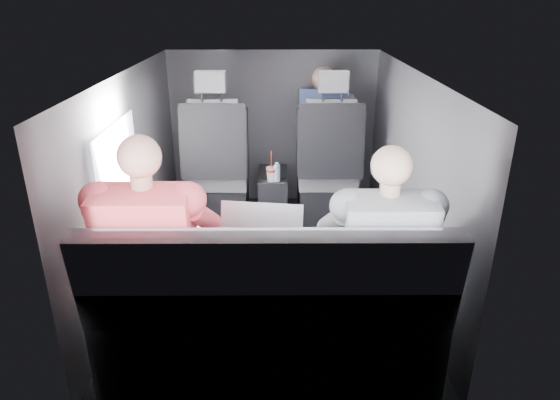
{
  "coord_description": "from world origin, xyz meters",
  "views": [
    {
      "loc": [
        0.04,
        -3.04,
        1.79
      ],
      "look_at": [
        0.06,
        -0.05,
        0.55
      ],
      "focal_mm": 32.0,
      "sensor_mm": 36.0,
      "label": 1
    }
  ],
  "objects_px": {
    "center_console": "(273,195)",
    "laptop_white": "(164,239)",
    "front_seat_left": "(218,175)",
    "front_seat_right": "(327,175)",
    "passenger_rear_right": "(378,259)",
    "water_bottle": "(277,173)",
    "laptop_silver": "(262,237)",
    "passenger_front_right": "(322,126)",
    "soda_cup": "(271,173)",
    "passenger_rear_left": "(157,256)",
    "rear_bench": "(270,326)",
    "laptop_black": "(365,238)"
  },
  "relations": [
    {
      "from": "center_console",
      "to": "laptop_black",
      "type": "height_order",
      "value": "laptop_black"
    },
    {
      "from": "passenger_rear_right",
      "to": "water_bottle",
      "type": "bearing_deg",
      "value": 106.11
    },
    {
      "from": "front_seat_right",
      "to": "laptop_white",
      "type": "bearing_deg",
      "value": -121.43
    },
    {
      "from": "front_seat_left",
      "to": "water_bottle",
      "type": "height_order",
      "value": "front_seat_left"
    },
    {
      "from": "laptop_white",
      "to": "laptop_black",
      "type": "relative_size",
      "value": 0.97
    },
    {
      "from": "soda_cup",
      "to": "laptop_silver",
      "type": "xyz_separation_m",
      "value": [
        -0.03,
        -1.46,
        0.18
      ]
    },
    {
      "from": "passenger_rear_right",
      "to": "passenger_front_right",
      "type": "bearing_deg",
      "value": 92.61
    },
    {
      "from": "water_bottle",
      "to": "laptop_black",
      "type": "height_order",
      "value": "laptop_black"
    },
    {
      "from": "front_seat_left",
      "to": "center_console",
      "type": "bearing_deg",
      "value": 5.07
    },
    {
      "from": "water_bottle",
      "to": "passenger_rear_left",
      "type": "relative_size",
      "value": 0.12
    },
    {
      "from": "laptop_silver",
      "to": "passenger_rear_right",
      "type": "xyz_separation_m",
      "value": [
        0.55,
        -0.2,
        -0.02
      ]
    },
    {
      "from": "laptop_black",
      "to": "passenger_rear_right",
      "type": "xyz_separation_m",
      "value": [
        0.03,
        -0.21,
        -0.01
      ]
    },
    {
      "from": "front_seat_right",
      "to": "water_bottle",
      "type": "bearing_deg",
      "value": -161.21
    },
    {
      "from": "front_seat_right",
      "to": "center_console",
      "type": "distance_m",
      "value": 0.49
    },
    {
      "from": "center_console",
      "to": "laptop_white",
      "type": "height_order",
      "value": "laptop_white"
    },
    {
      "from": "laptop_white",
      "to": "passenger_rear_left",
      "type": "bearing_deg",
      "value": -88.37
    },
    {
      "from": "front_seat_left",
      "to": "passenger_front_right",
      "type": "bearing_deg",
      "value": 16.5
    },
    {
      "from": "laptop_white",
      "to": "passenger_rear_left",
      "type": "xyz_separation_m",
      "value": [
        0.01,
        -0.19,
        0.01
      ]
    },
    {
      "from": "center_console",
      "to": "front_seat_left",
      "type": "bearing_deg",
      "value": -174.93
    },
    {
      "from": "soda_cup",
      "to": "passenger_front_right",
      "type": "height_order",
      "value": "passenger_front_right"
    },
    {
      "from": "water_bottle",
      "to": "laptop_silver",
      "type": "distance_m",
      "value": 1.47
    },
    {
      "from": "laptop_white",
      "to": "laptop_silver",
      "type": "bearing_deg",
      "value": 1.48
    },
    {
      "from": "soda_cup",
      "to": "laptop_black",
      "type": "bearing_deg",
      "value": -71.29
    },
    {
      "from": "water_bottle",
      "to": "passenger_rear_left",
      "type": "distance_m",
      "value": 1.77
    },
    {
      "from": "front_seat_left",
      "to": "front_seat_right",
      "type": "height_order",
      "value": "same"
    },
    {
      "from": "water_bottle",
      "to": "laptop_black",
      "type": "distance_m",
      "value": 1.54
    },
    {
      "from": "rear_bench",
      "to": "soda_cup",
      "type": "relative_size",
      "value": 6.52
    },
    {
      "from": "front_seat_right",
      "to": "passenger_rear_left",
      "type": "height_order",
      "value": "front_seat_right"
    },
    {
      "from": "soda_cup",
      "to": "laptop_silver",
      "type": "bearing_deg",
      "value": -91.18
    },
    {
      "from": "water_bottle",
      "to": "passenger_rear_right",
      "type": "bearing_deg",
      "value": -73.89
    },
    {
      "from": "laptop_white",
      "to": "passenger_rear_right",
      "type": "relative_size",
      "value": 0.29
    },
    {
      "from": "front_seat_left",
      "to": "water_bottle",
      "type": "xyz_separation_m",
      "value": [
        0.48,
        -0.14,
        0.07
      ]
    },
    {
      "from": "passenger_rear_left",
      "to": "front_seat_right",
      "type": "bearing_deg",
      "value": 61.49
    },
    {
      "from": "front_seat_right",
      "to": "soda_cup",
      "type": "relative_size",
      "value": 5.15
    },
    {
      "from": "front_seat_left",
      "to": "center_console",
      "type": "relative_size",
      "value": 2.64
    },
    {
      "from": "laptop_silver",
      "to": "laptop_white",
      "type": "bearing_deg",
      "value": -178.52
    },
    {
      "from": "front_seat_left",
      "to": "laptop_silver",
      "type": "bearing_deg",
      "value": -75.65
    },
    {
      "from": "front_seat_right",
      "to": "laptop_white",
      "type": "height_order",
      "value": "front_seat_right"
    },
    {
      "from": "front_seat_right",
      "to": "passenger_rear_left",
      "type": "xyz_separation_m",
      "value": [
        -0.98,
        -1.81,
        0.24
      ]
    },
    {
      "from": "center_console",
      "to": "passenger_rear_right",
      "type": "distance_m",
      "value": 1.96
    },
    {
      "from": "laptop_white",
      "to": "laptop_silver",
      "type": "height_order",
      "value": "laptop_silver"
    },
    {
      "from": "water_bottle",
      "to": "passenger_rear_left",
      "type": "bearing_deg",
      "value": -108.76
    },
    {
      "from": "front_seat_right",
      "to": "passenger_front_right",
      "type": "xyz_separation_m",
      "value": [
        -0.03,
        0.26,
        0.35
      ]
    },
    {
      "from": "laptop_white",
      "to": "front_seat_left",
      "type": "bearing_deg",
      "value": 86.91
    },
    {
      "from": "front_seat_left",
      "to": "laptop_white",
      "type": "bearing_deg",
      "value": -93.09
    },
    {
      "from": "laptop_silver",
      "to": "passenger_front_right",
      "type": "distance_m",
      "value": 1.92
    },
    {
      "from": "front_seat_right",
      "to": "laptop_black",
      "type": "height_order",
      "value": "front_seat_right"
    },
    {
      "from": "laptop_white",
      "to": "passenger_rear_left",
      "type": "relative_size",
      "value": 0.28
    },
    {
      "from": "front_seat_left",
      "to": "laptop_white",
      "type": "xyz_separation_m",
      "value": [
        -0.09,
        -1.62,
        0.23
      ]
    },
    {
      "from": "laptop_black",
      "to": "laptop_white",
      "type": "bearing_deg",
      "value": -179.18
    }
  ]
}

